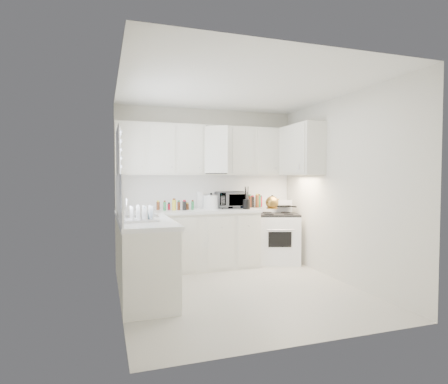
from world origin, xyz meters
name	(u,v)px	position (x,y,z in m)	size (l,w,h in m)	color
floor	(241,291)	(0.00, 0.00, 0.00)	(3.20, 3.20, 0.00)	beige
ceiling	(241,87)	(0.00, 0.00, 2.60)	(3.20, 3.20, 0.00)	white
wall_back	(207,187)	(0.00, 1.60, 1.30)	(3.00, 3.00, 0.00)	beige
wall_front	(308,197)	(0.00, -1.60, 1.30)	(3.00, 3.00, 0.00)	beige
wall_left	(119,192)	(-1.50, 0.00, 1.30)	(3.20, 3.20, 0.00)	beige
wall_right	(341,189)	(1.50, 0.00, 1.30)	(3.20, 3.20, 0.00)	beige
window_blinds	(119,170)	(-1.48, 0.35, 1.55)	(0.06, 0.96, 1.06)	white
lower_cabinets_back	(189,241)	(-0.39, 1.30, 0.45)	(2.22, 0.60, 0.90)	beige
lower_cabinets_left	(144,260)	(-1.20, 0.20, 0.45)	(0.60, 1.60, 0.90)	beige
countertop_back	(189,211)	(-0.39, 1.29, 0.93)	(2.24, 0.64, 0.05)	silver
countertop_left	(145,221)	(-1.19, 0.20, 0.93)	(0.64, 1.62, 0.05)	silver
backsplash_back	(207,191)	(0.00, 1.59, 1.23)	(2.98, 0.02, 0.55)	silver
backsplash_left	(119,197)	(-1.49, 0.20, 1.23)	(0.02, 1.60, 0.55)	silver
upper_cabinets_back	(210,175)	(0.00, 1.44, 1.50)	(3.00, 0.33, 0.80)	beige
upper_cabinets_right	(301,175)	(1.33, 0.82, 1.50)	(0.33, 0.90, 0.80)	beige
sink	(142,207)	(-1.19, 0.55, 1.07)	(0.42, 0.38, 0.30)	gray
stove	(277,231)	(1.15, 1.26, 0.54)	(0.70, 0.58, 1.08)	white
tea_kettle	(272,202)	(0.97, 1.10, 1.06)	(0.27, 0.23, 0.25)	olive
frying_pan	(283,205)	(1.33, 1.42, 0.97)	(0.28, 0.48, 0.04)	black
microwave	(231,198)	(0.36, 1.40, 1.12)	(0.49, 0.27, 0.33)	gray
rice_cooker	(211,201)	(0.01, 1.41, 1.08)	(0.26, 0.26, 0.26)	white
paper_towel	(200,200)	(-0.15, 1.51, 1.08)	(0.12, 0.12, 0.27)	white
utensil_crock	(247,198)	(0.52, 1.11, 1.14)	(0.13, 0.13, 0.38)	black
dish_rack	(141,213)	(-1.26, 0.00, 1.05)	(0.38, 0.28, 0.21)	white
spice_left_0	(158,206)	(-0.85, 1.42, 1.02)	(0.06, 0.06, 0.13)	brown
spice_left_1	(164,206)	(-0.78, 1.33, 1.02)	(0.06, 0.06, 0.13)	#2A7E43
spice_left_2	(168,206)	(-0.70, 1.42, 1.02)	(0.06, 0.06, 0.13)	red
spice_left_3	(174,206)	(-0.62, 1.33, 1.02)	(0.06, 0.06, 0.13)	yellow
spice_left_4	(177,205)	(-0.55, 1.42, 1.02)	(0.06, 0.06, 0.13)	#5A2C19
spice_left_5	(183,206)	(-0.47, 1.33, 1.02)	(0.06, 0.06, 0.13)	black
spice_left_6	(186,205)	(-0.40, 1.42, 1.02)	(0.06, 0.06, 0.13)	brown
spice_left_7	(192,205)	(-0.32, 1.33, 1.02)	(0.06, 0.06, 0.13)	#2A7E43
sauce_right_0	(242,202)	(0.58, 1.46, 1.05)	(0.06, 0.06, 0.19)	red
sauce_right_1	(247,202)	(0.64, 1.40, 1.05)	(0.06, 0.06, 0.19)	yellow
sauce_right_2	(248,202)	(0.69, 1.46, 1.05)	(0.06, 0.06, 0.19)	#5A2C19
sauce_right_3	(253,202)	(0.74, 1.40, 1.05)	(0.06, 0.06, 0.19)	black
sauce_right_4	(254,202)	(0.80, 1.46, 1.05)	(0.06, 0.06, 0.19)	brown
sauce_right_5	(259,202)	(0.85, 1.40, 1.05)	(0.06, 0.06, 0.19)	#2A7E43
sauce_right_6	(260,201)	(0.91, 1.46, 1.05)	(0.06, 0.06, 0.19)	red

